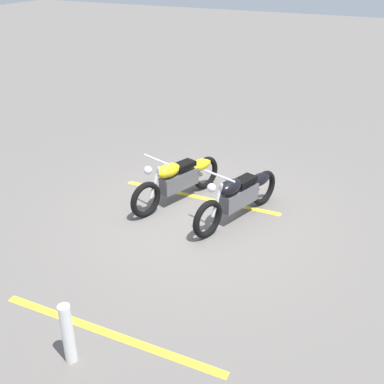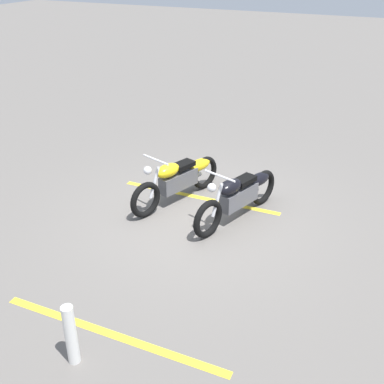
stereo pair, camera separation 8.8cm
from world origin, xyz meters
name	(u,v)px [view 1 (the left image)]	position (x,y,z in m)	size (l,w,h in m)	color
ground_plane	(200,216)	(0.00, 0.00, 0.00)	(60.00, 60.00, 0.00)	#66605B
motorcycle_bright_foreground	(179,178)	(-0.40, -0.61, 0.46)	(2.15, 0.87, 1.04)	black
motorcycle_dark_foreground	(239,195)	(-0.26, 0.64, 0.46)	(2.16, 0.85, 1.04)	black
bollard_post	(68,334)	(3.67, 0.03, 0.40)	(0.14, 0.14, 0.81)	white
parking_stripe_near	(200,197)	(-0.66, -0.30, 0.00)	(3.20, 0.12, 0.01)	yellow
parking_stripe_mid	(109,333)	(3.13, 0.18, 0.00)	(3.20, 0.12, 0.01)	yellow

